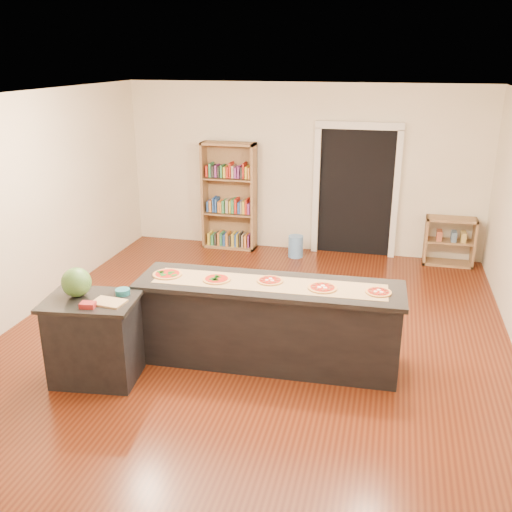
% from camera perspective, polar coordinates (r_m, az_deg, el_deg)
% --- Properties ---
extents(room, '(6.00, 7.00, 2.80)m').
position_cam_1_polar(room, '(6.32, -0.43, 2.82)').
color(room, '#EDE2C8').
rests_on(room, ground).
extents(doorway, '(1.40, 0.09, 2.21)m').
position_cam_1_polar(doorway, '(9.57, 9.97, 7.10)').
color(doorway, black).
rests_on(doorway, room).
extents(kitchen_island, '(2.84, 0.77, 0.94)m').
position_cam_1_polar(kitchen_island, '(6.22, 1.29, -6.71)').
color(kitchen_island, black).
rests_on(kitchen_island, ground).
extents(side_counter, '(0.92, 0.67, 0.91)m').
position_cam_1_polar(side_counter, '(6.14, -15.84, -8.00)').
color(side_counter, black).
rests_on(side_counter, ground).
extents(bookshelf, '(0.92, 0.33, 1.83)m').
position_cam_1_polar(bookshelf, '(9.83, -2.71, 5.98)').
color(bookshelf, '#957048').
rests_on(bookshelf, ground).
extents(low_shelf, '(0.78, 0.33, 0.78)m').
position_cam_1_polar(low_shelf, '(9.64, 18.78, 1.40)').
color(low_shelf, '#957048').
rests_on(low_shelf, ground).
extents(waste_bin, '(0.25, 0.25, 0.36)m').
position_cam_1_polar(waste_bin, '(9.55, 3.99, 0.97)').
color(waste_bin, '#5E92D3').
rests_on(waste_bin, ground).
extents(kraft_paper, '(2.47, 0.53, 0.00)m').
position_cam_1_polar(kraft_paper, '(6.01, 1.30, -2.78)').
color(kraft_paper, '#A38754').
rests_on(kraft_paper, kitchen_island).
extents(watermelon, '(0.30, 0.30, 0.30)m').
position_cam_1_polar(watermelon, '(6.00, -17.53, -2.52)').
color(watermelon, '#144214').
rests_on(watermelon, side_counter).
extents(cutting_board, '(0.34, 0.24, 0.02)m').
position_cam_1_polar(cutting_board, '(5.80, -14.53, -4.51)').
color(cutting_board, tan).
rests_on(cutting_board, side_counter).
extents(package_red, '(0.16, 0.12, 0.05)m').
position_cam_1_polar(package_red, '(5.75, -16.47, -4.72)').
color(package_red, maroon).
rests_on(package_red, side_counter).
extents(package_teal, '(0.15, 0.15, 0.06)m').
position_cam_1_polar(package_teal, '(5.97, -13.19, -3.51)').
color(package_teal, '#195966').
rests_on(package_teal, side_counter).
extents(pizza_a, '(0.31, 0.31, 0.02)m').
position_cam_1_polar(pizza_a, '(6.31, -8.84, -1.80)').
color(pizza_a, tan).
rests_on(pizza_a, kitchen_island).
extents(pizza_b, '(0.29, 0.29, 0.02)m').
position_cam_1_polar(pizza_b, '(6.11, -3.96, -2.33)').
color(pizza_b, tan).
rests_on(pizza_b, kitchen_island).
extents(pizza_c, '(0.27, 0.27, 0.02)m').
position_cam_1_polar(pizza_c, '(6.06, 1.40, -2.46)').
color(pizza_c, tan).
rests_on(pizza_c, kitchen_island).
extents(pizza_d, '(0.30, 0.30, 0.02)m').
position_cam_1_polar(pizza_d, '(5.92, 6.66, -3.17)').
color(pizza_d, tan).
rests_on(pizza_d, kitchen_island).
extents(pizza_e, '(0.26, 0.26, 0.02)m').
position_cam_1_polar(pizza_e, '(5.91, 12.15, -3.54)').
color(pizza_e, tan).
rests_on(pizza_e, kitchen_island).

